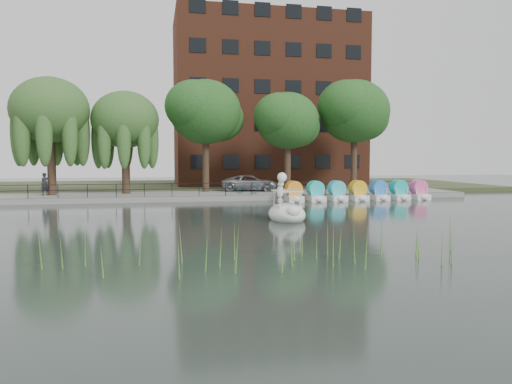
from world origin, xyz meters
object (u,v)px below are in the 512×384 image
object	(u,v)px
pedestrian	(45,182)
swan_boat	(286,210)
minivan	(251,182)
bicycle	(247,187)

from	to	relation	value
pedestrian	swan_boat	world-z (taller)	swan_boat
swan_boat	minivan	bearing A→B (deg)	84.92
minivan	swan_boat	size ratio (longest dim) A/B	1.85
pedestrian	bicycle	bearing A→B (deg)	-37.45
bicycle	swan_boat	xyz separation A→B (m)	(-0.48, -14.13, -0.36)
pedestrian	swan_boat	xyz separation A→B (m)	(14.96, -15.09, -0.84)
minivan	bicycle	size ratio (longest dim) A/B	3.31
bicycle	swan_boat	world-z (taller)	swan_boat
pedestrian	swan_boat	bearing A→B (deg)	-79.15
minivan	bicycle	xyz separation A→B (m)	(-0.84, -2.86, -0.29)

